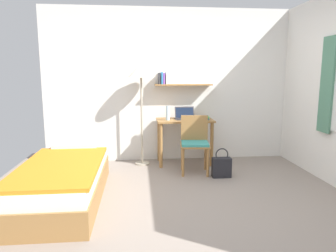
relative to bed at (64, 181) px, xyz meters
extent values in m
plane|color=gray|center=(1.51, -0.32, -0.24)|extent=(5.28, 5.28, 0.00)
cube|color=white|center=(1.51, 1.71, 1.06)|extent=(4.40, 0.05, 2.60)
cube|color=#9E703D|center=(1.67, 1.57, 1.08)|extent=(0.97, 0.22, 0.02)
cube|color=#333338|center=(1.26, 1.60, 1.19)|extent=(0.03, 0.16, 0.19)
cube|color=#3384C6|center=(1.30, 1.59, 1.19)|extent=(0.03, 0.17, 0.20)
cube|color=purple|center=(1.34, 1.61, 1.18)|extent=(0.03, 0.13, 0.18)
cube|color=silver|center=(1.39, 1.61, 1.19)|extent=(0.03, 0.13, 0.20)
cube|color=#4C7F66|center=(3.47, 0.37, 1.11)|extent=(0.03, 0.28, 1.31)
cube|color=#9E703D|center=(0.00, -0.01, -0.10)|extent=(0.87, 1.97, 0.28)
cube|color=silver|center=(0.00, -0.01, 0.12)|extent=(0.83, 1.92, 0.16)
cube|color=orange|center=(0.00, -0.13, 0.22)|extent=(0.89, 1.62, 0.04)
cube|color=white|center=(0.00, 0.76, 0.25)|extent=(0.61, 0.28, 0.10)
cube|color=#9E703D|center=(1.67, 1.38, 0.50)|extent=(0.93, 0.51, 0.03)
cylinder|color=#9E703D|center=(1.25, 1.17, 0.12)|extent=(0.06, 0.06, 0.73)
cylinder|color=#9E703D|center=(2.08, 1.17, 0.12)|extent=(0.06, 0.06, 0.73)
cylinder|color=#9E703D|center=(1.25, 1.59, 0.12)|extent=(0.06, 0.06, 0.73)
cylinder|color=#9E703D|center=(2.08, 1.59, 0.12)|extent=(0.06, 0.06, 0.73)
cube|color=#9E703D|center=(1.74, 0.85, 0.20)|extent=(0.48, 0.45, 0.03)
cube|color=teal|center=(1.74, 0.85, 0.23)|extent=(0.44, 0.42, 0.04)
cube|color=#9E703D|center=(1.76, 1.03, 0.44)|extent=(0.42, 0.08, 0.38)
cylinder|color=#9E703D|center=(1.54, 0.70, -0.03)|extent=(0.04, 0.04, 0.42)
cylinder|color=#9E703D|center=(1.91, 0.66, -0.03)|extent=(0.04, 0.04, 0.42)
cylinder|color=#9E703D|center=(1.58, 1.03, -0.03)|extent=(0.04, 0.04, 0.42)
cylinder|color=#9E703D|center=(1.94, 0.99, -0.03)|extent=(0.04, 0.04, 0.42)
cylinder|color=#B2A893|center=(0.95, 1.41, -0.23)|extent=(0.24, 0.24, 0.02)
cylinder|color=#B2A893|center=(0.95, 1.41, 0.50)|extent=(0.03, 0.03, 1.42)
cone|color=silver|center=(0.95, 1.41, 1.32)|extent=(0.43, 0.43, 0.22)
cube|color=#2D2D33|center=(1.67, 1.38, 0.52)|extent=(0.33, 0.22, 0.01)
cube|color=#2D2D33|center=(1.67, 1.45, 0.62)|extent=(0.32, 0.09, 0.19)
cube|color=black|center=(1.67, 1.44, 0.62)|extent=(0.29, 0.07, 0.16)
cylinder|color=silver|center=(1.38, 1.31, 0.63)|extent=(0.06, 0.06, 0.23)
cube|color=#3384C6|center=(1.98, 1.37, 0.53)|extent=(0.18, 0.20, 0.03)
cube|color=#4CA856|center=(1.99, 1.37, 0.56)|extent=(0.18, 0.26, 0.02)
cube|color=#232328|center=(2.10, 0.62, -0.09)|extent=(0.27, 0.13, 0.29)
torus|color=#232328|center=(2.10, 0.62, 0.10)|extent=(0.19, 0.02, 0.19)
camera|label=1|loc=(0.89, -3.65, 1.27)|focal=33.07mm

